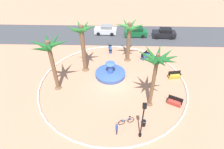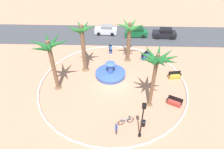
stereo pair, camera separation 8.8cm
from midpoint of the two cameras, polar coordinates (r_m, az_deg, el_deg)
The scene contains 19 objects.
ground_plane at distance 23.91m, azimuth 0.11°, elevation -2.62°, with size 80.00×80.00×0.00m, color tan.
plaza_curb at distance 23.85m, azimuth 0.11°, elevation -2.44°, with size 18.31×18.31×0.20m, color silver.
street_asphalt at distance 35.31m, azimuth 0.72°, elevation 11.88°, with size 48.00×8.00×0.03m, color #424247.
fountain at distance 25.02m, azimuth -0.59°, elevation 0.36°, with size 4.00×4.00×1.92m.
palm_tree_near_fountain at distance 23.96m, azimuth -9.02°, elevation 10.49°, with size 3.66×3.49×6.74m.
palm_tree_by_curb at distance 26.12m, azimuth 5.09°, elevation 12.13°, with size 4.11×3.90×6.02m.
palm_tree_mid_plaza at distance 18.08m, azimuth 13.29°, elevation 3.27°, with size 3.98×4.02×6.84m.
palm_tree_far_side at distance 21.31m, azimuth -18.33°, elevation 6.33°, with size 4.41×4.24×6.70m.
bench_east at distance 22.13m, azimuth 18.27°, elevation -7.95°, with size 1.65×1.16×1.00m.
bench_west at distance 28.78m, azimuth 9.84°, elevation 5.48°, with size 1.39×1.56×1.00m.
bench_north at distance 25.80m, azimuth 18.22°, elevation -0.39°, with size 1.66×0.74×1.00m.
bench_southeast at distance 30.07m, azimuth -0.67°, elevation 7.60°, with size 0.62×1.63×1.00m.
lamppost at distance 16.85m, azimuth 9.11°, elevation -12.82°, with size 0.32×0.32×4.53m.
trash_bin at distance 19.42m, azimuth 9.45°, elevation -14.23°, with size 0.46×0.46×0.73m.
bicycle_red_frame at distance 19.37m, azimuth 4.22°, elevation -13.81°, with size 1.65×0.66×0.94m.
person_cyclist_helmet at distance 18.22m, azimuth 1.30°, elevation -15.72°, with size 0.23×0.53×1.60m.
parked_car_leftmost at distance 35.43m, azimuth -1.98°, elevation 13.33°, with size 4.07×2.06×1.67m.
parked_car_second at distance 34.84m, azimuth 7.16°, elevation 12.61°, with size 4.03×1.98×1.67m.
parked_car_third at distance 35.35m, azimuth 15.42°, elevation 11.91°, with size 4.06×2.04×1.67m.
Camera 1 is at (0.43, -18.13, 15.59)m, focal length 30.26 mm.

